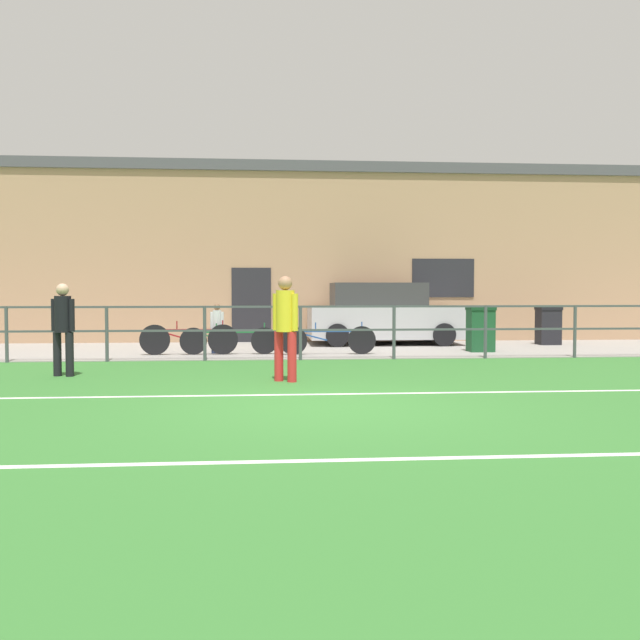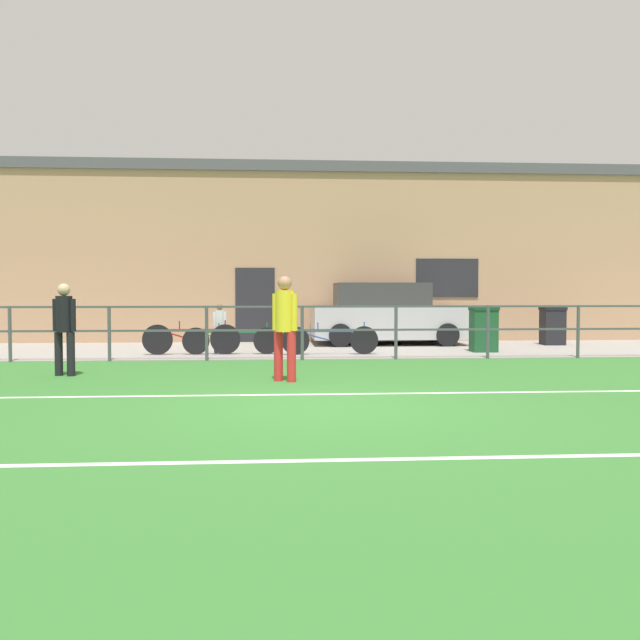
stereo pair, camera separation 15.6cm
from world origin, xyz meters
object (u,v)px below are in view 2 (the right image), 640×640
at_px(parked_car_red, 387,315).
at_px(trash_bin_0, 484,329).
at_px(bicycle_parked_2, 191,339).
at_px(trash_bin_1, 553,326).
at_px(player_goalkeeper, 64,323).
at_px(player_striker, 285,322).
at_px(bicycle_parked_3, 231,340).
at_px(bicycle_parked_0, 330,340).
at_px(spectator_child, 220,325).

bearing_deg(parked_car_red, trash_bin_0, -52.57).
distance_m(bicycle_parked_2, trash_bin_1, 9.54).
bearing_deg(trash_bin_1, player_goalkeeper, -152.08).
bearing_deg(player_striker, bicycle_parked_3, 138.42).
distance_m(player_striker, bicycle_parked_3, 4.84).
height_order(player_goalkeeper, trash_bin_1, player_goalkeeper).
distance_m(parked_car_red, bicycle_parked_3, 4.88).
relative_size(player_goalkeeper, trash_bin_0, 1.50).
height_order(bicycle_parked_2, trash_bin_0, trash_bin_0).
xyz_separation_m(player_goalkeeper, bicycle_parked_0, (4.87, 3.45, -0.55)).
xyz_separation_m(player_striker, spectator_child, (-1.40, 4.99, -0.30)).
bearing_deg(spectator_child, parked_car_red, -146.86).
distance_m(parked_car_red, bicycle_parked_2, 5.64).
relative_size(bicycle_parked_2, trash_bin_1, 2.19).
relative_size(trash_bin_0, trash_bin_1, 1.06).
height_order(player_striker, bicycle_parked_3, player_striker).
distance_m(bicycle_parked_0, bicycle_parked_2, 3.13).
xyz_separation_m(bicycle_parked_2, trash_bin_0, (6.81, 0.26, 0.18)).
xyz_separation_m(spectator_child, bicycle_parked_0, (2.50, -0.53, -0.32)).
bearing_deg(bicycle_parked_2, bicycle_parked_3, 0.00).
relative_size(spectator_child, bicycle_parked_3, 0.52).
height_order(spectator_child, bicycle_parked_3, spectator_child).
relative_size(player_striker, trash_bin_0, 1.60).
xyz_separation_m(bicycle_parked_2, trash_bin_1, (9.28, 2.20, 0.15)).
height_order(trash_bin_0, trash_bin_1, trash_bin_0).
distance_m(bicycle_parked_2, bicycle_parked_3, 0.90).
height_order(parked_car_red, bicycle_parked_0, parked_car_red).
bearing_deg(bicycle_parked_2, trash_bin_1, 13.31).
bearing_deg(parked_car_red, bicycle_parked_0, -121.37).
bearing_deg(parked_car_red, player_striker, -111.38).
distance_m(player_goalkeeper, bicycle_parked_2, 4.09).
bearing_deg(trash_bin_0, bicycle_parked_3, -177.53).
distance_m(player_striker, spectator_child, 5.19).
bearing_deg(spectator_child, player_striker, 109.44).
bearing_deg(spectator_child, bicycle_parked_3, 134.54).
xyz_separation_m(spectator_child, bicycle_parked_3, (0.28, -0.32, -0.33)).
distance_m(trash_bin_0, trash_bin_1, 3.14).
bearing_deg(trash_bin_0, bicycle_parked_0, -172.94).
relative_size(player_striker, bicycle_parked_2, 0.77).
bearing_deg(trash_bin_1, player_striker, -136.65).
relative_size(spectator_child, trash_bin_0, 1.08).
height_order(bicycle_parked_0, bicycle_parked_2, bicycle_parked_2).
bearing_deg(bicycle_parked_2, spectator_child, 27.81).
distance_m(player_goalkeeper, bicycle_parked_0, 6.00).
height_order(player_striker, trash_bin_1, player_striker).
bearing_deg(bicycle_parked_3, bicycle_parked_0, -5.18).
xyz_separation_m(parked_car_red, bicycle_parked_0, (-1.79, -2.94, -0.44)).
height_order(player_goalkeeper, bicycle_parked_3, player_goalkeeper).
bearing_deg(trash_bin_0, trash_bin_1, 38.10).
distance_m(player_striker, bicycle_parked_0, 4.64).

